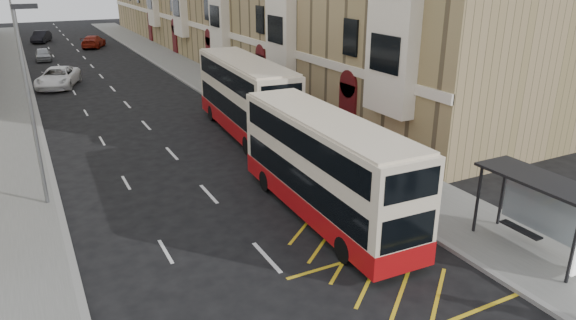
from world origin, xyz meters
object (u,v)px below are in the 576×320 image
bus_shelter (551,202)px  car_red (93,41)px  white_van (58,77)px  double_decker_rear (246,97)px  street_lamp_near (30,98)px  pedestrian_mid (434,177)px  street_lamp_far (15,26)px  double_decker_front (324,167)px  pedestrian_far (413,173)px  car_dark (41,37)px  car_silver (43,54)px

bus_shelter → car_red: bearing=95.9°
bus_shelter → white_van: bearing=108.2°
bus_shelter → double_decker_rear: 18.13m
street_lamp_near → pedestrian_mid: bearing=-25.3°
bus_shelter → street_lamp_far: (-14.69, 42.39, 2.50)m
double_decker_front → pedestrian_far: double_decker_front is taller
double_decker_rear → pedestrian_mid: bearing=-70.6°
pedestrian_mid → car_dark: bearing=93.3°
double_decker_front → car_dark: double_decker_front is taller
street_lamp_near → white_van: 25.23m
double_decker_rear → pedestrian_far: double_decker_rear is taller
bus_shelter → street_lamp_far: 44.94m
bus_shelter → car_red: (-6.19, 60.20, -1.38)m
street_lamp_far → white_van: bearing=-64.4°
street_lamp_near → pedestrian_far: street_lamp_near is taller
car_silver → car_red: car_red is taller
street_lamp_far → white_van: (2.49, -5.19, -3.82)m
street_lamp_far → double_decker_rear: street_lamp_far is taller
street_lamp_far → car_silver: 10.92m
bus_shelter → street_lamp_near: (-14.69, 12.39, 2.50)m
double_decker_rear → pedestrian_mid: 12.90m
street_lamp_far → white_van: size_ratio=1.36×
bus_shelter → pedestrian_mid: (0.03, 5.43, -1.10)m
pedestrian_far → car_red: pedestrian_far is taller
bus_shelter → car_silver: bus_shelter is taller
car_silver → street_lamp_near: bearing=-91.1°
white_van → car_silver: (-0.28, 15.13, -0.15)m
street_lamp_near → pedestrian_far: bearing=-23.5°
pedestrian_mid → pedestrian_far: pedestrian_mid is taller
pedestrian_mid → pedestrian_far: 0.91m
pedestrian_far → white_van: bearing=-32.1°
street_lamp_near → car_dark: street_lamp_near is taller
car_dark → white_van: bearing=-73.3°
street_lamp_near → car_red: bearing=79.9°
car_silver → pedestrian_far: bearing=-73.3°
car_dark → street_lamp_far: bearing=-79.0°
white_van → street_lamp_far: bearing=133.4°
street_lamp_near → double_decker_rear: 12.80m
pedestrian_mid → car_red: (-6.21, 54.77, -0.27)m
street_lamp_near → pedestrian_mid: size_ratio=4.52×
white_van → car_dark: white_van is taller
street_lamp_near → double_decker_rear: bearing=25.5°
pedestrian_mid → pedestrian_far: (-0.47, 0.78, -0.00)m
bus_shelter → double_decker_rear: size_ratio=0.38×
bus_shelter → white_van: 39.18m
pedestrian_mid → car_red: bearing=89.2°
double_decker_rear → car_red: double_decker_rear is taller
double_decker_front → car_silver: bearing=101.0°
double_decker_rear → car_dark: double_decker_rear is taller
double_decker_rear → white_van: double_decker_rear is taller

